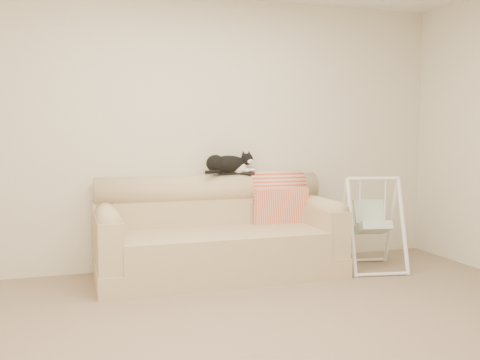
# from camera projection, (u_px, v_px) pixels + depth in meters

# --- Properties ---
(ground_plane) EXTENTS (5.00, 5.00, 0.00)m
(ground_plane) POSITION_uv_depth(u_px,v_px,m) (275.00, 338.00, 3.39)
(ground_plane) COLOR #78644F
(ground_plane) RESTS_ON ground
(room_shell) EXTENTS (5.04, 4.04, 2.60)m
(room_shell) POSITION_uv_depth(u_px,v_px,m) (276.00, 95.00, 3.26)
(room_shell) COLOR beige
(room_shell) RESTS_ON ground
(sofa) EXTENTS (2.20, 0.93, 0.90)m
(sofa) POSITION_uv_depth(u_px,v_px,m) (217.00, 236.00, 4.91)
(sofa) COLOR tan
(sofa) RESTS_ON ground
(remote_a) EXTENTS (0.18, 0.06, 0.03)m
(remote_a) POSITION_uv_depth(u_px,v_px,m) (227.00, 173.00, 5.15)
(remote_a) COLOR black
(remote_a) RESTS_ON sofa
(remote_b) EXTENTS (0.17, 0.13, 0.02)m
(remote_b) POSITION_uv_depth(u_px,v_px,m) (246.00, 173.00, 5.18)
(remote_b) COLOR black
(remote_b) RESTS_ON sofa
(tuxedo_cat) EXTENTS (0.55, 0.32, 0.22)m
(tuxedo_cat) POSITION_uv_depth(u_px,v_px,m) (228.00, 164.00, 5.14)
(tuxedo_cat) COLOR black
(tuxedo_cat) RESTS_ON sofa
(throw_blanket) EXTENTS (0.55, 0.38, 0.58)m
(throw_blanket) POSITION_uv_depth(u_px,v_px,m) (276.00, 191.00, 5.30)
(throw_blanket) COLOR #E83D2B
(throw_blanket) RESTS_ON sofa
(baby_swing) EXTENTS (0.63, 0.66, 0.89)m
(baby_swing) POSITION_uv_depth(u_px,v_px,m) (372.00, 223.00, 5.09)
(baby_swing) COLOR white
(baby_swing) RESTS_ON ground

